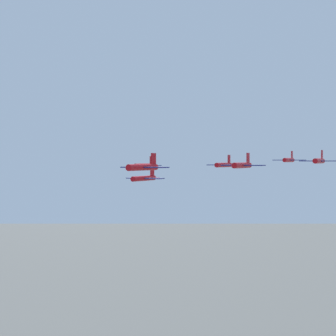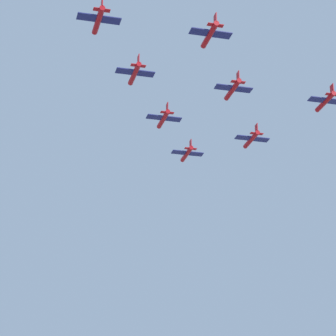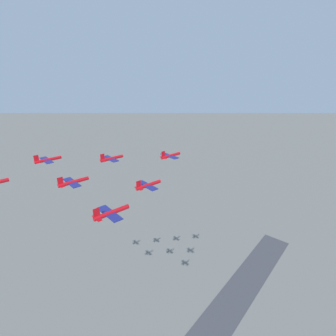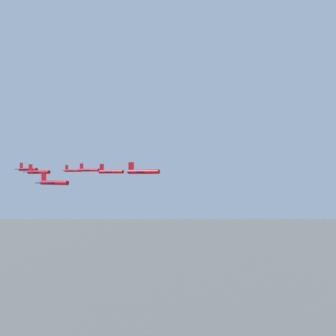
# 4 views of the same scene
# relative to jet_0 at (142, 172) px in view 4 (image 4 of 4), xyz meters

# --- Properties ---
(jet_0) EXTENTS (7.60, 7.71, 2.85)m
(jet_0) POSITION_rel_jet_0_xyz_m (0.00, 0.00, 0.00)
(jet_0) COLOR #B20C14
(jet_1) EXTENTS (7.60, 7.71, 2.85)m
(jet_1) POSITION_rel_jet_0_xyz_m (-19.26, -7.46, 0.21)
(jet_1) COLOR #B20C14
(jet_2) EXTENTS (7.60, 7.71, 2.85)m
(jet_2) POSITION_rel_jet_0_xyz_m (-2.84, -20.45, -2.55)
(jet_2) COLOR #B20C14
(jet_3) EXTENTS (7.60, 7.71, 2.85)m
(jet_3) POSITION_rel_jet_0_xyz_m (-38.51, -14.91, 0.99)
(jet_3) COLOR #B20C14
(jet_4) EXTENTS (7.60, 7.71, 2.85)m
(jet_4) POSITION_rel_jet_0_xyz_m (-22.09, -27.91, 0.08)
(jet_4) COLOR #B20C14
(jet_6) EXTENTS (7.60, 7.71, 2.85)m
(jet_6) POSITION_rel_jet_0_xyz_m (-57.77, -22.37, 1.06)
(jet_6) COLOR #B20C14
(jet_7) EXTENTS (7.60, 7.71, 2.85)m
(jet_7) POSITION_rel_jet_0_xyz_m (-41.35, -35.37, 1.20)
(jet_7) COLOR #B20C14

